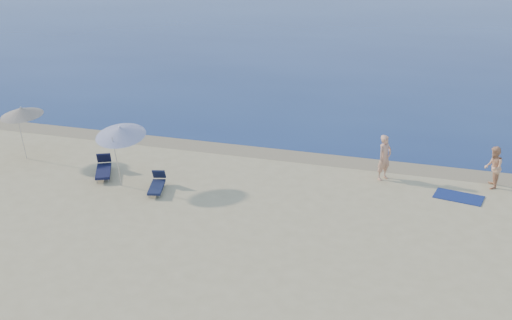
# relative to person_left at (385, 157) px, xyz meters

# --- Properties ---
(wet_sand_strip) EXTENTS (240.00, 1.60, 0.00)m
(wet_sand_strip) POSITION_rel_person_left_xyz_m (-1.49, 1.52, -0.96)
(wet_sand_strip) COLOR #847254
(wet_sand_strip) RESTS_ON ground
(person_left) EXTENTS (0.77, 0.84, 1.92)m
(person_left) POSITION_rel_person_left_xyz_m (0.00, 0.00, 0.00)
(person_left) COLOR tan
(person_left) RESTS_ON ground
(person_right) EXTENTS (0.66, 0.84, 1.73)m
(person_right) POSITION_rel_person_left_xyz_m (4.27, 0.40, -0.09)
(person_right) COLOR tan
(person_right) RESTS_ON ground
(beach_towel) EXTENTS (1.98, 1.34, 0.03)m
(beach_towel) POSITION_rel_person_left_xyz_m (3.04, -0.97, -0.94)
(beach_towel) COLOR #101D53
(beach_towel) RESTS_ON ground
(umbrella_near) EXTENTS (2.07, 2.10, 2.66)m
(umbrella_near) POSITION_rel_person_left_xyz_m (-10.10, -3.52, 1.29)
(umbrella_near) COLOR silver
(umbrella_near) RESTS_ON ground
(umbrella_far) EXTENTS (2.34, 2.36, 2.49)m
(umbrella_far) POSITION_rel_person_left_xyz_m (-15.62, -2.20, 1.22)
(umbrella_far) COLOR silver
(umbrella_far) RESTS_ON ground
(lounger_left) EXTENTS (1.31, 1.86, 0.79)m
(lounger_left) POSITION_rel_person_left_xyz_m (-11.33, -2.98, -0.67)
(lounger_left) COLOR #121534
(lounger_left) RESTS_ON ground
(lounger_right) EXTENTS (0.92, 1.66, 0.70)m
(lounger_right) POSITION_rel_person_left_xyz_m (-8.51, -3.77, -0.71)
(lounger_right) COLOR #151B3A
(lounger_right) RESTS_ON ground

